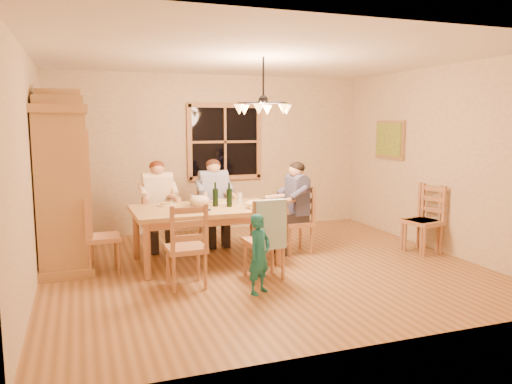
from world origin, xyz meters
name	(u,v)px	position (x,y,z in m)	size (l,w,h in m)	color
floor	(263,267)	(0.00, 0.00, 0.00)	(5.50, 5.50, 0.00)	brown
ceiling	(263,57)	(0.00, 0.00, 2.70)	(5.50, 5.00, 0.02)	white
wall_back	(213,153)	(0.00, 2.50, 1.35)	(5.50, 0.02, 2.70)	tan
wall_left	(29,172)	(-2.75, 0.00, 1.35)	(0.02, 5.00, 2.70)	tan
wall_right	(439,159)	(2.75, 0.00, 1.35)	(0.02, 5.00, 2.70)	tan
window	(225,142)	(0.20, 2.47, 1.55)	(1.30, 0.06, 1.30)	black
painting	(390,140)	(2.71, 1.20, 1.60)	(0.06, 0.78, 0.64)	olive
chandelier	(263,107)	(0.00, 0.00, 2.08)	(0.77, 0.68, 0.71)	black
armoire	(64,187)	(-2.42, 0.91, 1.06)	(0.66, 1.40, 2.30)	olive
dining_table	(206,214)	(-0.65, 0.47, 0.66)	(1.95, 1.22, 0.76)	tan
chair_far_left	(159,230)	(-1.15, 1.37, 0.30)	(0.45, 0.43, 0.99)	#B07A4D
chair_far_right	(214,225)	(-0.30, 1.39, 0.30)	(0.45, 0.43, 0.99)	#B07A4D
chair_near_left	(186,261)	(-1.11, -0.45, 0.30)	(0.45, 0.43, 0.99)	#B07A4D
chair_near_right	(264,253)	(-0.15, -0.43, 0.30)	(0.45, 0.43, 0.99)	#B07A4D
chair_end_left	(103,249)	(-1.99, 0.44, 0.30)	(0.43, 0.45, 0.99)	#B07A4D
chair_end_right	(295,233)	(0.69, 0.50, 0.30)	(0.43, 0.45, 0.99)	#B07A4D
adult_woman	(158,194)	(-1.15, 1.37, 0.84)	(0.40, 0.43, 0.87)	#F7E0BF
adult_plaid_man	(214,191)	(-0.30, 1.39, 0.84)	(0.40, 0.43, 0.87)	#375197
adult_slate_man	(296,196)	(0.69, 0.50, 0.84)	(0.43, 0.40, 0.87)	#404366
towel	(270,225)	(-0.14, -0.62, 0.70)	(0.38, 0.10, 0.58)	#9BC7D2
wine_bottle_a	(215,194)	(-0.50, 0.50, 0.93)	(0.08, 0.08, 0.33)	black
wine_bottle_b	(229,195)	(-0.34, 0.40, 0.93)	(0.08, 0.08, 0.33)	black
plate_woman	(166,205)	(-1.12, 0.79, 0.77)	(0.26, 0.26, 0.02)	white
plate_plaid	(220,202)	(-0.36, 0.81, 0.77)	(0.26, 0.26, 0.02)	white
plate_slate	(253,204)	(0.03, 0.48, 0.77)	(0.26, 0.26, 0.02)	white
wine_glass_a	(192,200)	(-0.78, 0.71, 0.83)	(0.06, 0.06, 0.14)	silver
wine_glass_b	(240,198)	(-0.10, 0.68, 0.83)	(0.06, 0.06, 0.14)	silver
cap	(253,204)	(-0.07, 0.18, 0.82)	(0.20, 0.20, 0.11)	beige
napkin	(203,209)	(-0.75, 0.23, 0.78)	(0.18, 0.14, 0.03)	#444F7E
cloth_bundle	(200,201)	(-0.71, 0.55, 0.84)	(0.28, 0.22, 0.15)	#BEAD89
child	(259,254)	(-0.39, -0.94, 0.45)	(0.33, 0.21, 0.89)	#1A6E75
chair_spare_front	(420,231)	(2.45, -0.03, 0.30)	(0.50, 0.51, 0.99)	#B07A4D
chair_spare_back	(423,232)	(2.45, -0.10, 0.30)	(0.49, 0.51, 0.99)	#B07A4D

